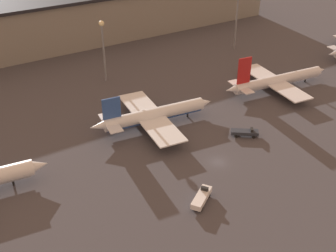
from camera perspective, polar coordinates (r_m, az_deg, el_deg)
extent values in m
plane|color=#423F44|center=(106.01, 6.77, -4.89)|extent=(600.00, 600.00, 0.00)
cube|color=gray|center=(184.90, -13.45, 13.84)|extent=(188.72, 27.91, 18.68)
cone|color=white|center=(102.67, -17.20, -5.14)|extent=(4.92, 4.09, 3.59)
cylinder|color=black|center=(104.08, -20.25, -7.12)|extent=(0.50, 0.50, 1.70)
cylinder|color=white|center=(118.80, -1.78, 1.63)|extent=(30.08, 7.03, 3.63)
cylinder|color=#2D519E|center=(119.11, -1.77, 1.36)|extent=(28.54, 6.32, 3.08)
cone|color=white|center=(125.19, 4.96, 3.17)|extent=(4.72, 3.92, 3.44)
cone|color=white|center=(114.12, -9.25, 0.01)|extent=(5.76, 3.69, 3.08)
cube|color=#2D519E|center=(112.72, -7.67, 2.40)|extent=(5.09, 0.98, 6.02)
cube|color=white|center=(114.68, -7.80, 0.47)|extent=(4.90, 11.62, 0.24)
cube|color=white|center=(118.52, -2.44, 1.29)|extent=(11.52, 32.03, 0.36)
cylinder|color=gray|center=(126.52, -3.62, 2.68)|extent=(4.19, 2.44, 1.99)
cylinder|color=gray|center=(112.60, -0.25, -1.18)|extent=(4.19, 2.44, 1.99)
cylinder|color=black|center=(124.05, 2.66, 1.59)|extent=(0.50, 0.50, 1.63)
cylinder|color=black|center=(120.77, -2.69, 0.70)|extent=(0.50, 0.50, 1.63)
cylinder|color=black|center=(118.47, -2.14, 0.06)|extent=(0.50, 0.50, 1.63)
cylinder|color=silver|center=(144.43, 14.74, 6.08)|extent=(33.83, 7.16, 3.32)
cylinder|color=silver|center=(144.67, 14.71, 5.87)|extent=(32.10, 6.47, 2.82)
cone|color=silver|center=(155.84, 19.91, 7.10)|extent=(4.32, 3.59, 3.15)
cone|color=silver|center=(134.24, 8.71, 4.93)|extent=(5.27, 3.37, 2.82)
cube|color=red|center=(133.92, 10.30, 7.39)|extent=(4.66, 0.93, 8.51)
cube|color=silver|center=(135.80, 9.85, 5.26)|extent=(4.52, 10.94, 0.24)
cube|color=silver|center=(143.60, 14.19, 5.83)|extent=(10.64, 30.18, 0.36)
cylinder|color=gray|center=(150.46, 12.52, 6.75)|extent=(3.83, 2.23, 1.82)
cylinder|color=gray|center=(139.16, 16.51, 4.09)|extent=(3.83, 2.23, 1.82)
cylinder|color=black|center=(152.78, 18.09, 5.96)|extent=(0.50, 0.50, 1.49)
cylinder|color=black|center=(145.34, 13.77, 5.33)|extent=(0.50, 0.50, 1.49)
cylinder|color=black|center=(143.53, 14.41, 4.90)|extent=(0.50, 0.50, 1.49)
cone|color=silver|center=(170.93, 21.60, 9.11)|extent=(5.97, 3.82, 3.19)
cube|color=white|center=(93.07, 4.55, -9.63)|extent=(7.48, 6.10, 1.31)
cube|color=black|center=(93.75, 4.98, -8.45)|extent=(1.49, 1.73, 0.80)
cylinder|color=black|center=(95.61, 4.54, -9.05)|extent=(1.07, 0.98, 0.90)
cylinder|color=black|center=(95.21, 5.53, -9.32)|extent=(1.07, 0.98, 0.90)
cylinder|color=black|center=(92.20, 3.50, -10.82)|extent=(1.07, 0.98, 0.90)
cylinder|color=black|center=(91.78, 4.52, -11.10)|extent=(1.07, 0.98, 0.90)
cube|color=#282D38|center=(116.61, 10.34, -0.82)|extent=(7.31, 6.28, 0.95)
cube|color=black|center=(116.37, 11.29, -0.50)|extent=(1.53, 1.71, 0.80)
cylinder|color=black|center=(118.00, 11.42, -0.96)|extent=(1.07, 1.00, 0.90)
cylinder|color=black|center=(116.55, 11.50, -1.41)|extent=(1.07, 1.00, 0.90)
cylinder|color=black|center=(117.50, 9.13, -0.86)|extent=(1.07, 1.00, 0.90)
cylinder|color=black|center=(116.04, 9.17, -1.31)|extent=(1.07, 1.00, 0.90)
cylinder|color=slate|center=(144.64, -8.66, 9.66)|extent=(0.70, 0.70, 19.50)
sphere|color=beige|center=(141.22, -9.00, 13.56)|extent=(1.80, 1.80, 1.80)
cylinder|color=slate|center=(173.35, 9.21, 13.47)|extent=(0.70, 0.70, 20.62)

